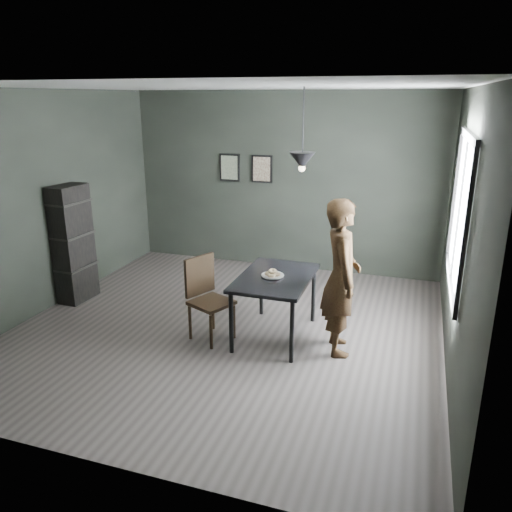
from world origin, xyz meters
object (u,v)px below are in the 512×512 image
(cafe_table, at_px, (275,282))
(white_plate, at_px, (273,276))
(wood_chair, at_px, (206,293))
(pendant_lamp, at_px, (302,161))
(shelf_unit, at_px, (73,244))
(woman, at_px, (341,277))

(cafe_table, height_order, white_plate, white_plate)
(wood_chair, bearing_deg, pendant_lamp, 44.17)
(shelf_unit, bearing_deg, cafe_table, -2.04)
(cafe_table, bearing_deg, wood_chair, -160.88)
(white_plate, bearing_deg, wood_chair, -161.59)
(woman, height_order, wood_chair, woman)
(pendant_lamp, bearing_deg, shelf_unit, 177.65)
(wood_chair, distance_m, shelf_unit, 2.24)
(shelf_unit, bearing_deg, white_plate, -2.48)
(white_plate, relative_size, woman, 0.13)
(woman, height_order, pendant_lamp, pendant_lamp)
(wood_chair, relative_size, pendant_lamp, 1.12)
(cafe_table, distance_m, wood_chair, 0.80)
(woman, xyz_separation_m, wood_chair, (-1.51, -0.16, -0.31))
(shelf_unit, bearing_deg, wood_chair, -10.29)
(cafe_table, height_order, woman, woman)
(white_plate, xyz_separation_m, wood_chair, (-0.72, -0.24, -0.20))
(white_plate, relative_size, shelf_unit, 0.14)
(woman, bearing_deg, pendant_lamp, 51.09)
(white_plate, xyz_separation_m, woman, (0.79, -0.08, 0.10))
(wood_chair, xyz_separation_m, pendant_lamp, (1.00, 0.36, 1.50))
(woman, distance_m, wood_chair, 1.55)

